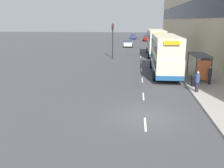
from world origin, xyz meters
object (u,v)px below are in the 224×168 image
pedestrian_3 (197,81)px  pedestrian_2 (210,75)px  pedestrian_1 (207,71)px  litter_bin (194,80)px  car_2 (128,43)px  traffic_light_far_kerb (113,35)px  double_decker_bus_ahead (156,42)px  bus_shelter (202,62)px  car_1 (133,36)px  pedestrian_at_shelter (211,65)px  car_0 (147,38)px  double_decker_bus_near (165,54)px

pedestrian_3 → pedestrian_2: bearing=56.9°
pedestrian_1 → litter_bin: bearing=-123.7°
car_2 → traffic_light_far_kerb: 18.44m
pedestrian_3 → litter_bin: pedestrian_3 is taller
car_2 → litter_bin: size_ratio=3.69×
double_decker_bus_ahead → pedestrian_3: bearing=-85.2°
bus_shelter → traffic_light_far_kerb: 16.94m
car_1 → pedestrian_1: pedestrian_1 is taller
bus_shelter → pedestrian_at_shelter: bus_shelter is taller
pedestrian_at_shelter → car_1: bearing=100.4°
car_2 → litter_bin: car_2 is taller
pedestrian_1 → car_2: bearing=105.9°
bus_shelter → pedestrian_at_shelter: size_ratio=2.39×
pedestrian_at_shelter → litter_bin: bearing=-116.9°
traffic_light_far_kerb → car_0: bearing=79.5°
car_1 → litter_bin: car_1 is taller
car_0 → car_1: size_ratio=1.02×
traffic_light_far_kerb → pedestrian_2: bearing=-55.7°
pedestrian_2 → pedestrian_3: bearing=-123.1°
car_2 → pedestrian_2: 34.68m
car_1 → pedestrian_3: pedestrian_3 is taller
traffic_light_far_kerb → pedestrian_1: bearing=-51.6°
double_decker_bus_ahead → pedestrian_1: bearing=-78.1°
car_1 → car_2: size_ratio=1.03×
pedestrian_at_shelter → pedestrian_2: 5.35m
car_0 → litter_bin: bearing=-87.1°
car_0 → pedestrian_3: size_ratio=2.35×
car_0 → pedestrian_1: bearing=-84.9°
bus_shelter → double_decker_bus_near: double_decker_bus_near is taller
bus_shelter → pedestrian_3: (-1.37, -4.61, -0.85)m
car_0 → litter_bin: 51.02m
pedestrian_at_shelter → pedestrian_1: pedestrian_1 is taller
double_decker_bus_near → pedestrian_at_shelter: double_decker_bus_near is taller
double_decker_bus_near → traffic_light_far_kerb: (-6.88, 10.68, 1.34)m
double_decker_bus_ahead → pedestrian_1: double_decker_bus_ahead is taller
car_2 → pedestrian_3: (7.08, -36.19, 0.20)m
car_0 → pedestrian_at_shelter: bearing=-83.0°
pedestrian_1 → double_decker_bus_ahead: bearing=101.9°
double_decker_bus_near → traffic_light_far_kerb: 12.77m
car_2 → pedestrian_2: (8.79, -33.55, 0.18)m
pedestrian_2 → traffic_light_far_kerb: (-10.52, 15.40, 2.62)m
bus_shelter → double_decker_bus_near: (-3.30, 2.75, 0.41)m
litter_bin → traffic_light_far_kerb: traffic_light_far_kerb is taller
double_decker_bus_ahead → car_0: double_decker_bus_ahead is taller
bus_shelter → double_decker_bus_ahead: 18.25m
car_0 → pedestrian_3: pedestrian_3 is taller
car_0 → pedestrian_2: size_ratio=2.42×
car_1 → litter_bin: size_ratio=3.80×
pedestrian_1 → pedestrian_3: size_ratio=1.02×
pedestrian_1 → pedestrian_3: 4.89m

